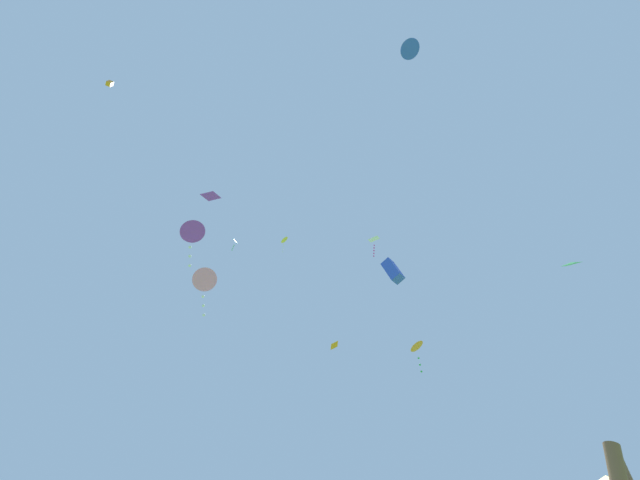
# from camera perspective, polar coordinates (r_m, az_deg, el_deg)

# --- Properties ---
(kite_cyan_diamond) EXTENTS (0.54, 0.56, 1.46)m
(kite_cyan_diamond) POSITION_cam_1_polar(r_m,az_deg,el_deg) (30.82, -13.09, -0.24)
(kite_cyan_diamond) COLOR #2DB7CC
(kite_pink_delta) EXTENTS (1.76, 1.49, 3.25)m
(kite_pink_delta) POSITION_cam_1_polar(r_m,az_deg,el_deg) (24.49, -17.59, -6.05)
(kite_pink_delta) COLOR pink
(kite_green_diamond) EXTENTS (1.04, 1.18, 0.60)m
(kite_green_diamond) POSITION_cam_1_polar(r_m,az_deg,el_deg) (22.92, 34.63, -2.98)
(kite_green_diamond) COLOR green
(kite_purple_delta) EXTENTS (1.94, 1.96, 2.88)m
(kite_purple_delta) POSITION_cam_1_polar(r_m,az_deg,el_deg) (22.98, -19.31, 1.19)
(kite_purple_delta) COLOR purple
(kite_orange_box) EXTENTS (0.52, 0.59, 0.76)m
(kite_orange_box) POSITION_cam_1_polar(r_m,az_deg,el_deg) (30.26, -30.01, 20.42)
(kite_orange_box) COLOR orange
(kite_yellow_delta) EXTENTS (0.97, 1.09, 1.87)m
(kite_yellow_delta) POSITION_cam_1_polar(r_m,az_deg,el_deg) (39.44, -5.65, -0.00)
(kite_yellow_delta) COLOR yellow
(kite_orange_delta) EXTENTS (1.70, 1.78, 2.84)m
(kite_orange_delta) POSITION_cam_1_polar(r_m,az_deg,el_deg) (36.91, 14.82, -15.78)
(kite_orange_delta) COLOR orange
(kite_purple_diamond) EXTENTS (1.64, 1.52, 0.49)m
(kite_purple_diamond) POSITION_cam_1_polar(r_m,az_deg,el_deg) (33.31, -16.73, 6.67)
(kite_purple_diamond) COLOR purple
(kite_orange_diamond) EXTENTS (0.90, 0.89, 0.45)m
(kite_orange_diamond) POSITION_cam_1_polar(r_m,az_deg,el_deg) (33.60, 2.20, -16.10)
(kite_orange_diamond) COLOR orange
(kite_white_diamond) EXTENTS (1.12, 1.03, 1.90)m
(kite_white_diamond) POSITION_cam_1_polar(r_m,az_deg,el_deg) (29.33, 8.37, 0.03)
(kite_white_diamond) COLOR white
(kite_blue_delta) EXTENTS (1.73, 1.73, 0.47)m
(kite_blue_delta) POSITION_cam_1_polar(r_m,az_deg,el_deg) (26.02, 13.82, 27.01)
(kite_blue_delta) COLOR blue
(kite_blue_box) EXTENTS (1.05, 0.97, 1.37)m
(kite_blue_box) POSITION_cam_1_polar(r_m,az_deg,el_deg) (17.76, 11.28, -4.73)
(kite_blue_box) COLOR blue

